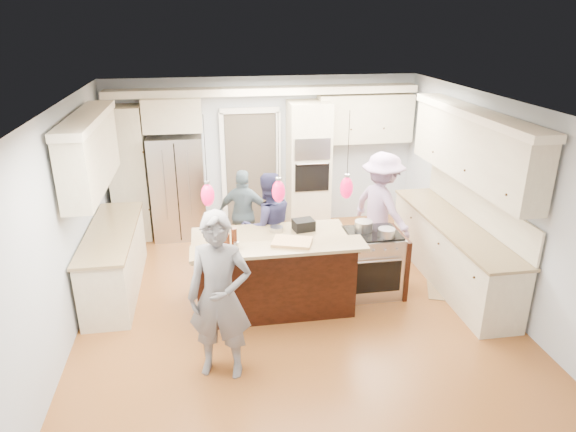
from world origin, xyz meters
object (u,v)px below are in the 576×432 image
object	(u,v)px
person_bar_end	(220,297)
person_far_left	(268,226)
kitchen_island	(273,271)
island_range	(372,262)
refrigerator	(178,187)

from	to	relation	value
person_bar_end	person_far_left	xyz separation A→B (m)	(0.78, 2.12, -0.13)
kitchen_island	island_range	size ratio (longest dim) A/B	2.28
island_range	person_far_left	distance (m)	1.58
refrigerator	island_range	size ratio (longest dim) A/B	1.96
kitchen_island	person_far_left	xyz separation A→B (m)	(0.04, 0.78, 0.33)
refrigerator	person_bar_end	bearing A→B (deg)	-81.82
kitchen_island	refrigerator	bearing A→B (deg)	116.89
person_bar_end	island_range	bearing A→B (deg)	48.36
refrigerator	kitchen_island	bearing A→B (deg)	-63.11
island_range	person_bar_end	size ratio (longest dim) A/B	0.49
kitchen_island	person_bar_end	distance (m)	1.60
kitchen_island	island_range	xyz separation A→B (m)	(1.41, 0.08, -0.03)
kitchen_island	person_bar_end	bearing A→B (deg)	-118.77
island_range	person_bar_end	xyz separation A→B (m)	(-2.15, -1.42, 0.48)
refrigerator	island_range	bearing A→B (deg)	-42.59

